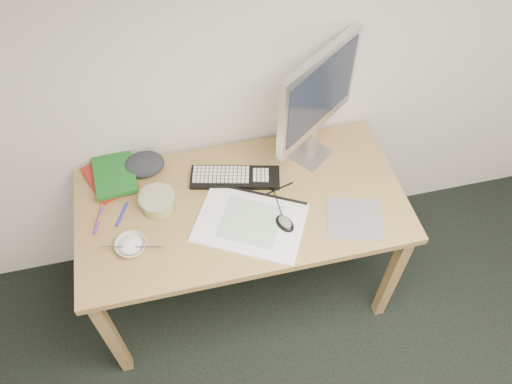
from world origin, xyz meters
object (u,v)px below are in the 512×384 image
at_px(sketchpad, 250,223).
at_px(desk, 242,214).
at_px(keyboard, 235,178).
at_px(rice_bowl, 131,246).
at_px(monitor, 318,96).

bearing_deg(sketchpad, desk, 125.03).
xyz_separation_m(keyboard, rice_bowl, (-0.47, -0.26, 0.01)).
relative_size(sketchpad, rice_bowl, 3.53).
height_order(sketchpad, monitor, monitor).
bearing_deg(desk, sketchpad, -83.30).
bearing_deg(rice_bowl, monitor, 21.04).
bearing_deg(keyboard, rice_bowl, -137.99).
relative_size(monitor, rice_bowl, 4.60).
bearing_deg(monitor, sketchpad, -175.33).
xyz_separation_m(desk, sketchpad, (0.01, -0.11, 0.09)).
bearing_deg(desk, rice_bowl, -165.32).
xyz_separation_m(sketchpad, keyboard, (-0.01, 0.25, 0.01)).
xyz_separation_m(desk, monitor, (0.37, 0.20, 0.44)).
xyz_separation_m(desk, keyboard, (-0.00, 0.13, 0.09)).
height_order(desk, keyboard, keyboard).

